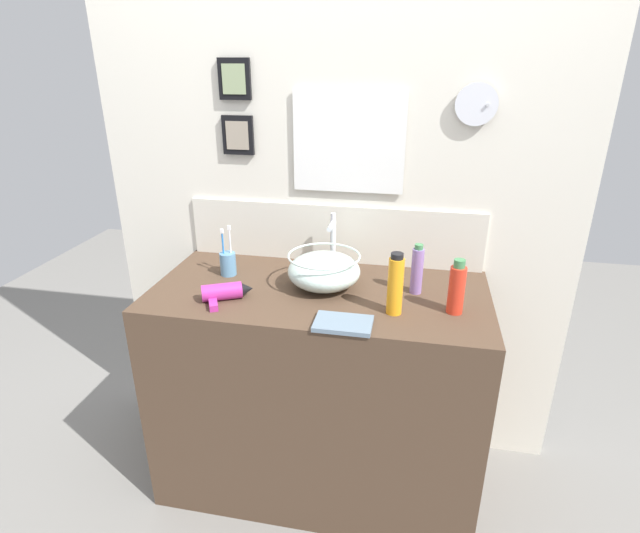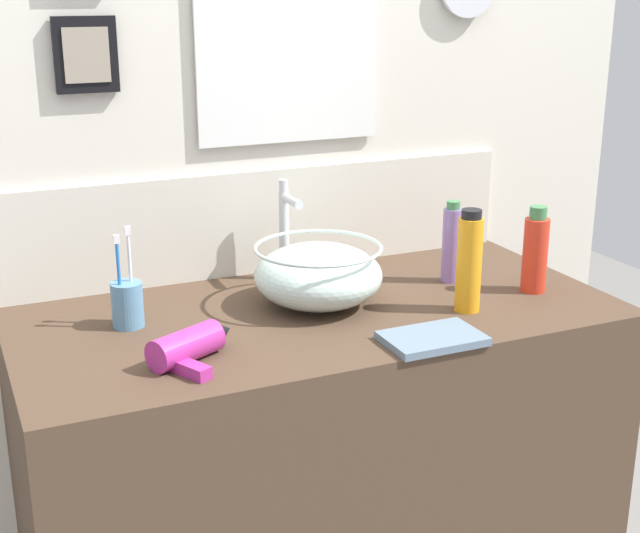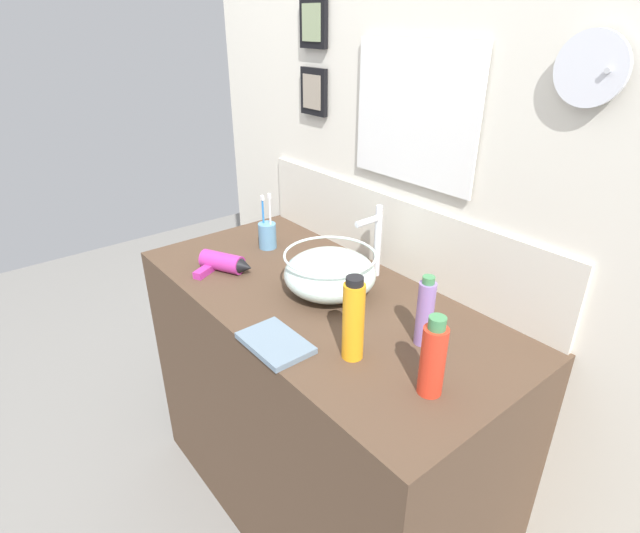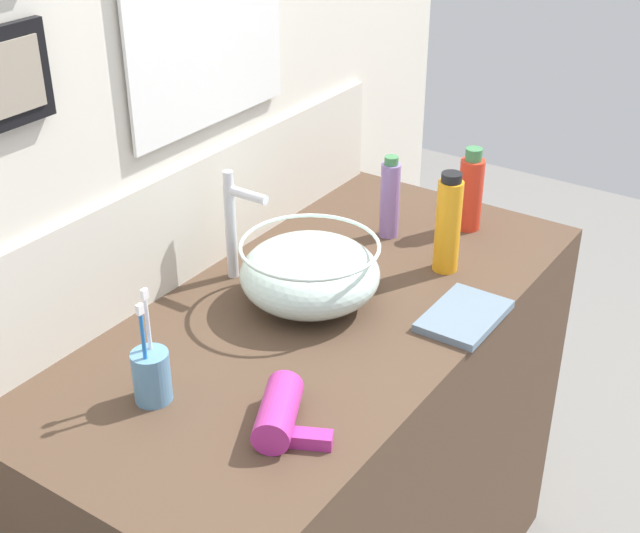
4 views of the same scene
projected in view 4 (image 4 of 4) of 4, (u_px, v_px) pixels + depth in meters
name	position (u px, v px, depth m)	size (l,w,h in m)	color
vanity_counter	(319.00, 484.00, 2.02)	(1.31, 0.63, 0.93)	#4C3828
back_panel	(178.00, 117.00, 1.80)	(2.05, 0.10, 2.54)	silver
glass_bowl_sink	(310.00, 273.00, 1.78)	(0.28, 0.28, 0.14)	silver
faucet	(234.00, 219.00, 1.85)	(0.02, 0.11, 0.24)	silver
hair_drier	(282.00, 408.00, 1.47)	(0.20, 0.18, 0.06)	#B22D8C
toothbrush_cup	(151.00, 375.00, 1.52)	(0.07, 0.07, 0.21)	#598CB2
spray_bottle	(390.00, 198.00, 2.04)	(0.05, 0.05, 0.20)	#8C6BB2
lotion_bottle	(470.00, 192.00, 2.07)	(0.06, 0.06, 0.20)	red
soap_dispenser	(448.00, 224.00, 1.89)	(0.05, 0.05, 0.23)	orange
hand_towel	(464.00, 316.00, 1.76)	(0.20, 0.13, 0.02)	slate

